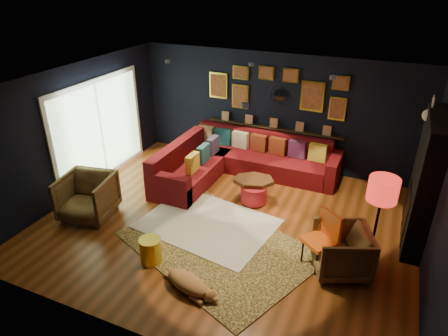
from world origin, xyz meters
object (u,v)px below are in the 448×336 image
at_px(pouf, 254,194).
at_px(gold_stool, 151,251).
at_px(armchair_left, 87,195).
at_px(floor_lamp, 382,194).
at_px(dog, 188,280).
at_px(orange_chair, 324,235).
at_px(armchair_right, 342,249).
at_px(coffee_table, 253,182).
at_px(sectional, 234,162).

height_order(pouf, gold_stool, gold_stool).
distance_m(pouf, armchair_left, 3.17).
relative_size(armchair_left, floor_lamp, 0.59).
distance_m(floor_lamp, dog, 3.06).
bearing_deg(orange_chair, armchair_right, 28.63).
relative_size(pouf, armchair_left, 0.56).
height_order(armchair_left, gold_stool, armchair_left).
distance_m(coffee_table, floor_lamp, 2.82).
relative_size(armchair_left, orange_chair, 0.99).
bearing_deg(sectional, armchair_left, -124.97).
bearing_deg(sectional, floor_lamp, -32.82).
distance_m(gold_stool, floor_lamp, 3.59).
bearing_deg(armchair_left, coffee_table, 24.66).
height_order(sectional, gold_stool, sectional).
relative_size(pouf, dog, 0.51).
distance_m(armchair_right, orange_chair, 0.33).
height_order(sectional, armchair_left, armchair_left).
relative_size(sectional, coffee_table, 3.48).
distance_m(armchair_right, floor_lamp, 1.03).
xyz_separation_m(sectional, pouf, (0.81, -0.94, -0.12)).
relative_size(coffee_table, floor_lamp, 0.63).
xyz_separation_m(gold_stool, floor_lamp, (3.17, 1.28, 1.10)).
relative_size(coffee_table, gold_stool, 2.26).
bearing_deg(gold_stool, armchair_right, 19.86).
bearing_deg(gold_stool, dog, -21.05).
bearing_deg(pouf, dog, -90.95).
relative_size(sectional, orange_chair, 3.68).
xyz_separation_m(pouf, floor_lamp, (2.30, -1.07, 1.11)).
distance_m(gold_stool, dog, 0.89).
distance_m(sectional, orange_chair, 3.30).
height_order(pouf, floor_lamp, floor_lamp).
bearing_deg(floor_lamp, dog, -145.69).
distance_m(sectional, pouf, 1.25).
height_order(armchair_left, floor_lamp, floor_lamp).
bearing_deg(orange_chair, sectional, 174.46).
bearing_deg(sectional, pouf, -49.11).
relative_size(sectional, armchair_left, 3.70).
xyz_separation_m(pouf, dog, (-0.04, -2.67, -0.02)).
distance_m(armchair_left, dog, 2.80).
bearing_deg(armchair_left, floor_lamp, -3.55).
bearing_deg(orange_chair, armchair_left, -137.32).
xyz_separation_m(sectional, armchair_left, (-1.85, -2.64, 0.14)).
relative_size(armchair_right, dog, 0.80).
bearing_deg(gold_stool, coffee_table, 72.09).
height_order(gold_stool, dog, gold_stool).
distance_m(armchair_left, gold_stool, 1.92).
height_order(coffee_table, floor_lamp, floor_lamp).
bearing_deg(coffee_table, orange_chair, -41.15).
relative_size(coffee_table, armchair_left, 1.06).
bearing_deg(floor_lamp, armchair_left, -172.76).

